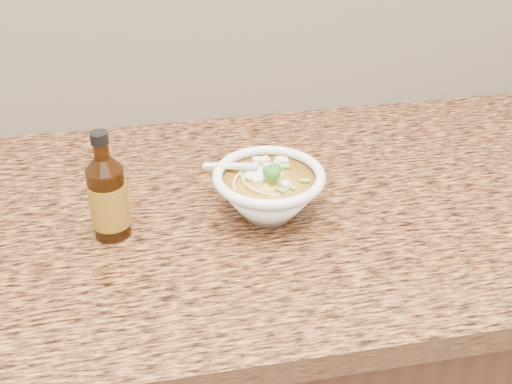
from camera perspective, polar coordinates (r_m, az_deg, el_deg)
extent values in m
cube|color=#916035|center=(1.04, -3.00, -2.03)|extent=(4.00, 0.68, 0.04)
cylinder|color=white|center=(1.00, 1.12, -1.83)|extent=(0.07, 0.07, 0.01)
torus|color=white|center=(0.97, 1.17, 1.44)|extent=(0.17, 0.17, 0.02)
torus|color=beige|center=(0.96, 0.64, 0.69)|extent=(0.12, 0.12, 0.00)
torus|color=beige|center=(0.97, 2.01, 0.99)|extent=(0.09, 0.09, 0.00)
torus|color=beige|center=(0.96, 0.66, 0.66)|extent=(0.10, 0.10, 0.00)
torus|color=beige|center=(0.98, 0.56, 1.13)|extent=(0.06, 0.06, 0.00)
torus|color=beige|center=(0.98, 1.85, 1.28)|extent=(0.06, 0.06, 0.00)
torus|color=beige|center=(0.98, 1.42, 1.00)|extent=(0.12, 0.12, 0.00)
torus|color=beige|center=(0.96, 0.40, 0.27)|extent=(0.05, 0.05, 0.00)
torus|color=beige|center=(0.98, 0.53, 0.90)|extent=(0.08, 0.08, 0.00)
cube|color=silver|center=(0.96, 3.49, 1.20)|extent=(0.02, 0.02, 0.01)
cube|color=silver|center=(0.95, -0.36, 0.83)|extent=(0.02, 0.02, 0.01)
cube|color=silver|center=(0.98, 2.22, 1.81)|extent=(0.02, 0.02, 0.01)
cube|color=silver|center=(0.96, -0.10, 0.95)|extent=(0.02, 0.02, 0.01)
cube|color=silver|center=(0.96, 4.05, 0.84)|extent=(0.02, 0.02, 0.01)
cube|color=silver|center=(0.96, -0.07, 0.88)|extent=(0.01, 0.01, 0.01)
cube|color=silver|center=(0.96, 1.38, 0.92)|extent=(0.02, 0.02, 0.01)
cube|color=silver|center=(0.95, 1.38, 0.64)|extent=(0.01, 0.01, 0.01)
cube|color=silver|center=(0.93, 0.72, -0.13)|extent=(0.02, 0.02, 0.01)
cube|color=silver|center=(1.01, 1.07, 2.69)|extent=(0.02, 0.02, 0.01)
ellipsoid|color=#196014|center=(0.95, 1.54, 1.74)|extent=(0.03, 0.03, 0.03)
cylinder|color=#71B043|center=(0.96, -0.51, 1.06)|extent=(0.02, 0.01, 0.01)
cylinder|color=#71B043|center=(0.97, 3.26, 1.35)|extent=(0.02, 0.01, 0.01)
cylinder|color=#71B043|center=(0.96, 4.36, 1.03)|extent=(0.01, 0.02, 0.01)
cylinder|color=#71B043|center=(0.98, 2.59, 1.97)|extent=(0.02, 0.01, 0.01)
cylinder|color=#71B043|center=(0.99, 0.26, 2.26)|extent=(0.01, 0.02, 0.01)
cylinder|color=#71B043|center=(0.96, -2.02, 1.24)|extent=(0.02, 0.02, 0.01)
cylinder|color=#71B043|center=(0.96, 3.43, 1.18)|extent=(0.01, 0.02, 0.01)
cylinder|color=#71B043|center=(0.98, 2.75, 1.74)|extent=(0.02, 0.01, 0.01)
ellipsoid|color=white|center=(0.97, 0.09, 1.58)|extent=(0.04, 0.04, 0.01)
cube|color=white|center=(0.98, -2.31, 2.33)|extent=(0.08, 0.06, 0.02)
cylinder|color=#371B07|center=(0.96, -12.94, -0.89)|extent=(0.07, 0.07, 0.11)
cylinder|color=#371B07|center=(0.91, -13.60, 3.60)|extent=(0.03, 0.03, 0.02)
cylinder|color=black|center=(0.90, -13.77, 4.70)|extent=(0.03, 0.03, 0.02)
cylinder|color=red|center=(0.96, -12.92, -1.00)|extent=(0.07, 0.07, 0.07)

